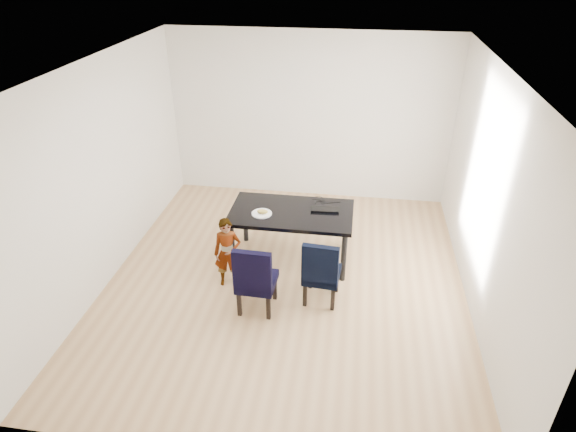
# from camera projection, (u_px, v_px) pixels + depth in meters

# --- Properties ---
(floor) EXTENTS (4.50, 5.00, 0.01)m
(floor) POSITION_uv_depth(u_px,v_px,m) (286.00, 281.00, 6.21)
(floor) COLOR tan
(floor) RESTS_ON ground
(ceiling) EXTENTS (4.50, 5.00, 0.01)m
(ceiling) POSITION_uv_depth(u_px,v_px,m) (285.00, 67.00, 4.86)
(ceiling) COLOR white
(ceiling) RESTS_ON wall_back
(wall_back) EXTENTS (4.50, 0.01, 2.70)m
(wall_back) POSITION_uv_depth(u_px,v_px,m) (309.00, 118.00, 7.68)
(wall_back) COLOR white
(wall_back) RESTS_ON ground
(wall_front) EXTENTS (4.50, 0.01, 2.70)m
(wall_front) POSITION_uv_depth(u_px,v_px,m) (231.00, 344.00, 3.39)
(wall_front) COLOR white
(wall_front) RESTS_ON ground
(wall_left) EXTENTS (0.01, 5.00, 2.70)m
(wall_left) POSITION_uv_depth(u_px,v_px,m) (102.00, 175.00, 5.83)
(wall_left) COLOR white
(wall_left) RESTS_ON ground
(wall_right) EXTENTS (0.01, 5.00, 2.70)m
(wall_right) POSITION_uv_depth(u_px,v_px,m) (489.00, 201.00, 5.25)
(wall_right) COLOR silver
(wall_right) RESTS_ON ground
(dining_table) EXTENTS (1.60, 0.90, 0.75)m
(dining_table) POSITION_uv_depth(u_px,v_px,m) (291.00, 236.00, 6.45)
(dining_table) COLOR black
(dining_table) RESTS_ON floor
(chair_left) EXTENTS (0.45, 0.47, 0.91)m
(chair_left) POSITION_uv_depth(u_px,v_px,m) (257.00, 276.00, 5.55)
(chair_left) COLOR black
(chair_left) RESTS_ON floor
(chair_right) EXTENTS (0.45, 0.47, 0.88)m
(chair_right) POSITION_uv_depth(u_px,v_px,m) (322.00, 269.00, 5.69)
(chair_right) COLOR black
(chair_right) RESTS_ON floor
(child) EXTENTS (0.38, 0.29, 0.93)m
(child) POSITION_uv_depth(u_px,v_px,m) (228.00, 253.00, 5.94)
(child) COLOR orange
(child) RESTS_ON floor
(plate) EXTENTS (0.31, 0.31, 0.01)m
(plate) POSITION_uv_depth(u_px,v_px,m) (262.00, 213.00, 6.20)
(plate) COLOR white
(plate) RESTS_ON dining_table
(sandwich) EXTENTS (0.16, 0.11, 0.06)m
(sandwich) POSITION_uv_depth(u_px,v_px,m) (263.00, 211.00, 6.17)
(sandwich) COLOR #B49940
(sandwich) RESTS_ON plate
(laptop) EXTENTS (0.38, 0.26, 0.03)m
(laptop) POSITION_uv_depth(u_px,v_px,m) (325.00, 208.00, 6.32)
(laptop) COLOR black
(laptop) RESTS_ON dining_table
(cable_tangle) EXTENTS (0.15, 0.15, 0.01)m
(cable_tangle) POSITION_uv_depth(u_px,v_px,m) (320.00, 202.00, 6.47)
(cable_tangle) COLOR black
(cable_tangle) RESTS_ON dining_table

